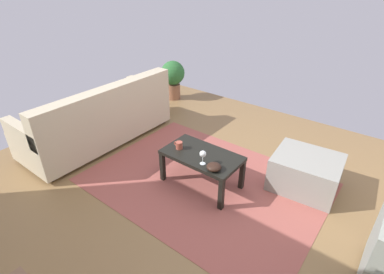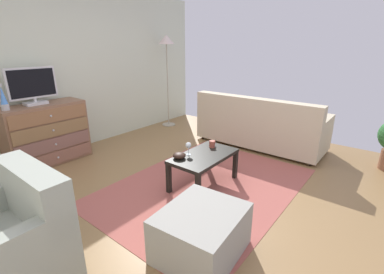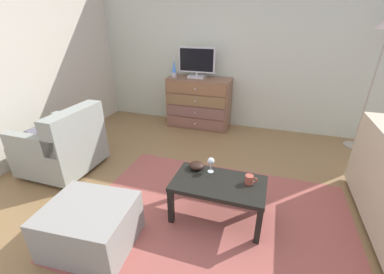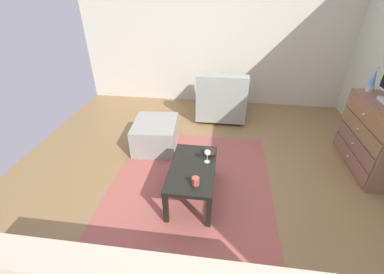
{
  "view_description": "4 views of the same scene",
  "coord_description": "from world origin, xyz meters",
  "px_view_note": "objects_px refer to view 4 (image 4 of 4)",
  "views": [
    {
      "loc": [
        -1.36,
        2.06,
        2.17
      ],
      "look_at": [
        0.14,
        0.12,
        0.77
      ],
      "focal_mm": 27.59,
      "sensor_mm": 36.0,
      "label": 1
    },
    {
      "loc": [
        -2.2,
        -1.88,
        1.65
      ],
      "look_at": [
        -0.0,
        -0.14,
        0.69
      ],
      "focal_mm": 24.94,
      "sensor_mm": 36.0,
      "label": 2
    },
    {
      "loc": [
        0.57,
        -2.06,
        1.77
      ],
      "look_at": [
        -0.08,
        -0.06,
        0.78
      ],
      "focal_mm": 23.33,
      "sensor_mm": 36.0,
      "label": 3
    },
    {
      "loc": [
        2.38,
        0.13,
        2.11
      ],
      "look_at": [
        0.11,
        -0.17,
        0.72
      ],
      "focal_mm": 24.09,
      "sensor_mm": 36.0,
      "label": 4
    }
  ],
  "objects_px": {
    "coffee_table": "(192,171)",
    "lava_lamp": "(373,81)",
    "bowl_decorative": "(209,152)",
    "ottoman": "(156,135)",
    "armchair": "(221,99)",
    "dresser": "(376,138)",
    "wine_glass": "(207,153)",
    "mug": "(195,181)"
  },
  "relations": [
    {
      "from": "bowl_decorative",
      "to": "mug",
      "type": "bearing_deg",
      "value": -10.23
    },
    {
      "from": "coffee_table",
      "to": "wine_glass",
      "type": "xyz_separation_m",
      "value": [
        -0.12,
        0.15,
        0.17
      ]
    },
    {
      "from": "coffee_table",
      "to": "wine_glass",
      "type": "height_order",
      "value": "wine_glass"
    },
    {
      "from": "wine_glass",
      "to": "bowl_decorative",
      "type": "xyz_separation_m",
      "value": [
        -0.15,
        0.02,
        -0.08
      ]
    },
    {
      "from": "mug",
      "to": "ottoman",
      "type": "bearing_deg",
      "value": -149.2
    },
    {
      "from": "dresser",
      "to": "ottoman",
      "type": "distance_m",
      "value": 2.87
    },
    {
      "from": "mug",
      "to": "armchair",
      "type": "relative_size",
      "value": 0.14
    },
    {
      "from": "dresser",
      "to": "coffee_table",
      "type": "height_order",
      "value": "dresser"
    },
    {
      "from": "bowl_decorative",
      "to": "ottoman",
      "type": "height_order",
      "value": "bowl_decorative"
    },
    {
      "from": "wine_glass",
      "to": "dresser",
      "type": "bearing_deg",
      "value": 109.62
    },
    {
      "from": "coffee_table",
      "to": "ottoman",
      "type": "xyz_separation_m",
      "value": [
        -0.95,
        -0.66,
        -0.15
      ]
    },
    {
      "from": "bowl_decorative",
      "to": "ottoman",
      "type": "relative_size",
      "value": 0.22
    },
    {
      "from": "wine_glass",
      "to": "ottoman",
      "type": "xyz_separation_m",
      "value": [
        -0.83,
        -0.81,
        -0.32
      ]
    },
    {
      "from": "lava_lamp",
      "to": "armchair",
      "type": "xyz_separation_m",
      "value": [
        -0.75,
        -1.91,
        -0.67
      ]
    },
    {
      "from": "armchair",
      "to": "ottoman",
      "type": "distance_m",
      "value": 1.43
    },
    {
      "from": "mug",
      "to": "ottoman",
      "type": "height_order",
      "value": "mug"
    },
    {
      "from": "lava_lamp",
      "to": "mug",
      "type": "relative_size",
      "value": 2.89
    },
    {
      "from": "bowl_decorative",
      "to": "ottoman",
      "type": "xyz_separation_m",
      "value": [
        -0.68,
        -0.82,
        -0.24
      ]
    },
    {
      "from": "coffee_table",
      "to": "armchair",
      "type": "distance_m",
      "value": 2.06
    },
    {
      "from": "dresser",
      "to": "bowl_decorative",
      "type": "xyz_separation_m",
      "value": [
        0.58,
        -2.04,
        0.0
      ]
    },
    {
      "from": "wine_glass",
      "to": "armchair",
      "type": "relative_size",
      "value": 0.19
    },
    {
      "from": "wine_glass",
      "to": "bowl_decorative",
      "type": "distance_m",
      "value": 0.17
    },
    {
      "from": "dresser",
      "to": "bowl_decorative",
      "type": "relative_size",
      "value": 7.19
    },
    {
      "from": "bowl_decorative",
      "to": "ottoman",
      "type": "bearing_deg",
      "value": -129.62
    },
    {
      "from": "bowl_decorative",
      "to": "armchair",
      "type": "distance_m",
      "value": 1.78
    },
    {
      "from": "lava_lamp",
      "to": "bowl_decorative",
      "type": "xyz_separation_m",
      "value": [
        1.02,
        -1.99,
        -0.58
      ]
    },
    {
      "from": "coffee_table",
      "to": "lava_lamp",
      "type": "bearing_deg",
      "value": 120.94
    },
    {
      "from": "lava_lamp",
      "to": "wine_glass",
      "type": "relative_size",
      "value": 2.1
    },
    {
      "from": "dresser",
      "to": "armchair",
      "type": "bearing_deg",
      "value": -121.5
    },
    {
      "from": "wine_glass",
      "to": "ottoman",
      "type": "height_order",
      "value": "wine_glass"
    },
    {
      "from": "lava_lamp",
      "to": "coffee_table",
      "type": "height_order",
      "value": "lava_lamp"
    },
    {
      "from": "bowl_decorative",
      "to": "armchair",
      "type": "bearing_deg",
      "value": 177.39
    },
    {
      "from": "dresser",
      "to": "wine_glass",
      "type": "xyz_separation_m",
      "value": [
        0.73,
        -2.05,
        0.09
      ]
    },
    {
      "from": "bowl_decorative",
      "to": "ottoman",
      "type": "distance_m",
      "value": 1.1
    },
    {
      "from": "lava_lamp",
      "to": "mug",
      "type": "distance_m",
      "value": 2.67
    },
    {
      "from": "dresser",
      "to": "lava_lamp",
      "type": "distance_m",
      "value": 0.73
    },
    {
      "from": "mug",
      "to": "lava_lamp",
      "type": "bearing_deg",
      "value": 126.78
    },
    {
      "from": "dresser",
      "to": "armchair",
      "type": "height_order",
      "value": "dresser"
    },
    {
      "from": "coffee_table",
      "to": "ottoman",
      "type": "height_order",
      "value": "coffee_table"
    },
    {
      "from": "dresser",
      "to": "coffee_table",
      "type": "distance_m",
      "value": 2.36
    },
    {
      "from": "coffee_table",
      "to": "ottoman",
      "type": "distance_m",
      "value": 1.17
    },
    {
      "from": "mug",
      "to": "wine_glass",
      "type": "bearing_deg",
      "value": 168.11
    }
  ]
}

